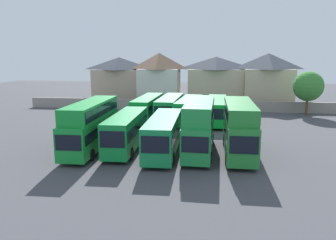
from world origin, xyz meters
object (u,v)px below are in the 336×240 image
(bus_1, at_px, (91,123))
(bus_4, at_px, (199,124))
(bus_6, at_px, (148,107))
(bus_9, at_px, (217,109))
(bus_8, at_px, (189,109))
(bus_3, at_px, (164,133))
(house_terrace_right, at_px, (216,80))
(house_terrace_far_right, at_px, (267,79))
(bus_2, at_px, (127,129))
(house_terrace_centre, at_px, (159,78))
(bus_7, at_px, (170,107))
(bus_5, at_px, (239,125))
(tree_left_of_lot, at_px, (308,86))
(house_terrace_left, at_px, (120,80))

(bus_1, bearing_deg, bus_4, 89.89)
(bus_6, distance_m, bus_9, 9.94)
(bus_8, bearing_deg, bus_1, -25.02)
(bus_3, height_order, house_terrace_right, house_terrace_right)
(house_terrace_right, height_order, house_terrace_far_right, house_terrace_far_right)
(house_terrace_far_right, bearing_deg, bus_9, -118.09)
(bus_4, xyz_separation_m, bus_9, (1.84, 15.41, -0.92))
(bus_3, distance_m, bus_8, 15.36)
(bus_1, bearing_deg, bus_2, 98.39)
(bus_8, bearing_deg, house_terrace_centre, -153.27)
(bus_7, bearing_deg, bus_5, 30.48)
(bus_5, bearing_deg, bus_2, -91.74)
(bus_6, height_order, house_terrace_centre, house_terrace_centre)
(bus_8, distance_m, bus_9, 3.96)
(bus_4, distance_m, bus_8, 15.04)
(bus_2, distance_m, bus_8, 15.46)
(house_terrace_centre, bearing_deg, bus_3, -79.92)
(bus_4, xyz_separation_m, house_terrace_centre, (-9.12, 31.95, 2.19))
(bus_9, relative_size, house_terrace_centre, 1.21)
(tree_left_of_lot, bearing_deg, bus_7, -159.25)
(bus_7, distance_m, house_terrace_right, 19.43)
(bus_5, bearing_deg, house_terrace_right, -176.61)
(bus_6, bearing_deg, bus_2, 4.27)
(bus_6, relative_size, tree_left_of_lot, 1.69)
(bus_9, relative_size, house_terrace_right, 1.11)
(bus_3, bearing_deg, bus_7, -175.96)
(tree_left_of_lot, bearing_deg, house_terrace_right, 144.26)
(house_terrace_left, bearing_deg, bus_1, -78.68)
(bus_2, xyz_separation_m, house_terrace_far_right, (18.27, 32.37, 2.95))
(house_terrace_centre, bearing_deg, bus_7, -75.62)
(bus_1, distance_m, house_terrace_left, 34.73)
(bus_3, xyz_separation_m, house_terrace_right, (4.93, 33.99, 2.65))
(bus_7, height_order, house_terrace_left, house_terrace_left)
(house_terrace_far_right, distance_m, tree_left_of_lot, 10.55)
(house_terrace_left, bearing_deg, bus_4, -62.61)
(bus_1, bearing_deg, bus_5, 89.43)
(bus_1, height_order, house_terrace_centre, house_terrace_centre)
(bus_1, bearing_deg, tree_left_of_lot, 129.80)
(bus_5, distance_m, house_terrace_centre, 34.50)
(bus_6, height_order, bus_9, bus_6)
(bus_4, height_order, house_terrace_far_right, house_terrace_far_right)
(bus_3, bearing_deg, house_terrace_far_right, 155.04)
(bus_3, height_order, bus_8, bus_3)
(house_terrace_centre, bearing_deg, house_terrace_far_right, 1.99)
(bus_2, height_order, house_terrace_far_right, house_terrace_far_right)
(bus_5, xyz_separation_m, house_terrace_right, (-2.14, 33.55, 1.84))
(bus_5, relative_size, bus_7, 0.93)
(bus_3, relative_size, bus_9, 0.96)
(bus_4, height_order, bus_9, bus_4)
(bus_7, relative_size, bus_9, 0.96)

